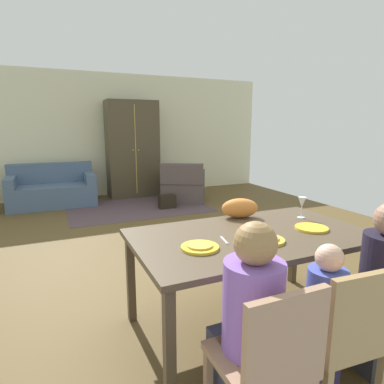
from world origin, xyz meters
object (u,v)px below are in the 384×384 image
(person_woman, at_px, (378,294))
(person_child, at_px, (320,324))
(wine_glass, at_px, (302,203))
(cat, at_px, (240,208))
(plate_near_child, at_px, (267,240))
(plate_near_woman, at_px, (311,228))
(couch, at_px, (52,190))
(person_man, at_px, (248,333))
(dining_chair_child, at_px, (344,332))
(plate_near_man, at_px, (200,247))
(armchair, at_px, (183,186))
(armoire, at_px, (133,149))
(dining_table, at_px, (251,242))
(handbag, at_px, (167,202))
(dining_chair_man, at_px, (269,359))

(person_woman, bearing_deg, person_child, -179.39)
(wine_glass, height_order, person_child, wine_glass)
(wine_glass, xyz_separation_m, cat, (-0.48, 0.23, -0.05))
(plate_near_child, height_order, person_child, person_child)
(plate_near_woman, distance_m, couch, 5.39)
(person_man, height_order, dining_chair_child, person_man)
(dining_chair_child, xyz_separation_m, couch, (-1.32, 5.82, -0.19))
(plate_near_man, relative_size, armchair, 0.22)
(person_child, bearing_deg, plate_near_child, 90.25)
(couch, relative_size, armoire, 0.76)
(plate_near_child, height_order, person_man, person_man)
(dining_chair_child, bearing_deg, armchair, 76.77)
(plate_near_man, height_order, person_child, person_child)
(wine_glass, relative_size, person_child, 0.20)
(armoire, bearing_deg, dining_table, -94.11)
(plate_near_man, xyz_separation_m, person_man, (0.00, -0.57, -0.26))
(dining_table, xyz_separation_m, person_man, (-0.48, -0.69, -0.18))
(cat, bearing_deg, plate_near_child, -86.89)
(wine_glass, bearing_deg, couch, 112.33)
(plate_near_woman, xyz_separation_m, dining_chair_child, (-0.49, -0.77, -0.28))
(person_child, bearing_deg, handbag, 81.51)
(person_man, xyz_separation_m, armoire, (0.86, 5.90, 0.54))
(dining_table, bearing_deg, person_child, -89.82)
(person_woman, distance_m, armoire, 5.93)
(person_man, relative_size, person_child, 1.20)
(dining_table, height_order, person_man, person_man)
(couch, xyz_separation_m, armoire, (1.70, 0.25, 0.75))
(plate_near_man, relative_size, wine_glass, 1.34)
(wine_glass, bearing_deg, plate_near_man, -164.97)
(armchair, height_order, armoire, armoire)
(plate_near_child, distance_m, armchair, 4.61)
(armoire, xyz_separation_m, handbag, (0.30, -1.41, -0.92))
(person_man, bearing_deg, plate_near_child, 46.70)
(dining_table, relative_size, plate_near_child, 7.04)
(person_child, distance_m, cat, 1.19)
(plate_near_man, relative_size, plate_near_woman, 1.00)
(dining_chair_child, height_order, handbag, dining_chair_child)
(person_woman, height_order, cat, person_woman)
(handbag, bearing_deg, person_child, -98.49)
(cat, bearing_deg, dining_table, -92.76)
(plate_near_child, bearing_deg, wine_glass, 29.60)
(dining_chair_man, bearing_deg, person_man, 89.87)
(plate_near_man, height_order, handbag, plate_near_man)
(armoire, bearing_deg, wine_glass, -87.04)
(plate_near_man, height_order, armchair, armchair)
(dining_chair_man, xyz_separation_m, person_woman, (0.97, 0.18, 0.02))
(plate_near_man, height_order, couch, couch)
(dining_chair_man, distance_m, person_woman, 0.99)
(plate_near_woman, distance_m, person_child, 0.84)
(armoire, bearing_deg, dining_chair_man, -98.04)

